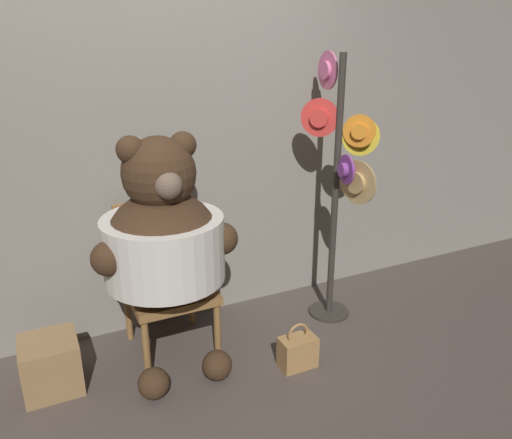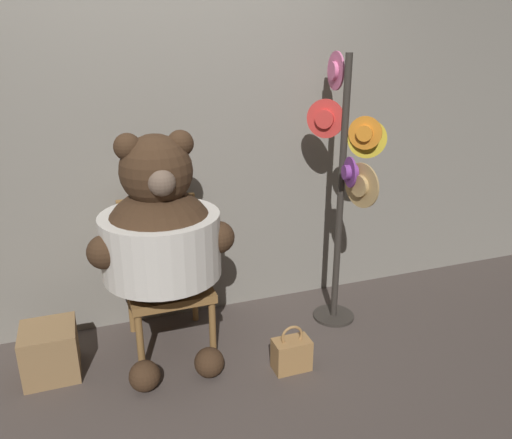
# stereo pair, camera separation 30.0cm
# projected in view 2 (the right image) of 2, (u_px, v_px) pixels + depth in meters

# --- Properties ---
(ground_plane) EXTENTS (14.00, 14.00, 0.00)m
(ground_plane) POSITION_uv_depth(u_px,v_px,m) (188.00, 357.00, 3.03)
(ground_plane) COLOR #4C423D
(wall_back) EXTENTS (8.00, 0.10, 2.24)m
(wall_back) POSITION_uv_depth(u_px,v_px,m) (160.00, 156.00, 3.16)
(wall_back) COLOR gray
(wall_back) RESTS_ON ground_plane
(chair) EXTENTS (0.48, 0.54, 0.90)m
(chair) POSITION_uv_depth(u_px,v_px,m) (165.00, 270.00, 3.07)
(chair) COLOR olive
(chair) RESTS_ON ground_plane
(teddy_bear) EXTENTS (0.82, 0.72, 1.37)m
(teddy_bear) POSITION_uv_depth(u_px,v_px,m) (161.00, 237.00, 2.81)
(teddy_bear) COLOR #3D2819
(teddy_bear) RESTS_ON ground_plane
(hat_display_rack) EXTENTS (0.42, 0.60, 1.75)m
(hat_display_rack) POSITION_uv_depth(u_px,v_px,m) (346.00, 176.00, 3.11)
(hat_display_rack) COLOR #332D28
(hat_display_rack) RESTS_ON ground_plane
(handbag_on_ground) EXTENTS (0.22, 0.13, 0.29)m
(handbag_on_ground) POSITION_uv_depth(u_px,v_px,m) (292.00, 354.00, 2.90)
(handbag_on_ground) COLOR #A87A47
(handbag_on_ground) RESTS_ON ground_plane
(wooden_crate) EXTENTS (0.30, 0.30, 0.30)m
(wooden_crate) POSITION_uv_depth(u_px,v_px,m) (50.00, 351.00, 2.84)
(wooden_crate) COLOR #937047
(wooden_crate) RESTS_ON ground_plane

